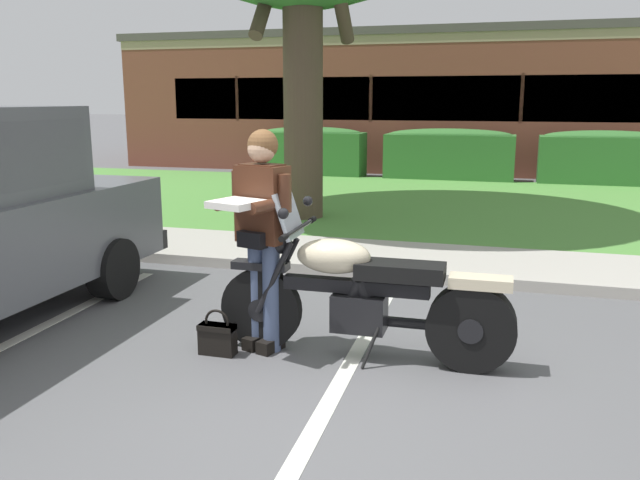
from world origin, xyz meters
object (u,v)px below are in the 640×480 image
at_px(hedge_center_left, 449,153).
at_px(motorcycle, 373,297).
at_px(hedge_left, 311,150).
at_px(brick_building, 521,101).
at_px(hedge_center_right, 604,157).
at_px(handbag, 217,336).
at_px(rider_person, 261,223).

bearing_deg(hedge_center_left, motorcycle, -87.34).
height_order(motorcycle, hedge_left, motorcycle).
relative_size(motorcycle, brick_building, 0.10).
xyz_separation_m(hedge_left, hedge_center_right, (6.86, 0.00, 0.00)).
height_order(hedge_left, hedge_center_right, same).
bearing_deg(motorcycle, hedge_left, 109.24).
distance_m(hedge_left, hedge_center_left, 3.43).
bearing_deg(hedge_left, handbag, -76.40).
xyz_separation_m(motorcycle, handbag, (-1.15, -0.24, -0.34)).
bearing_deg(hedge_center_left, handbag, -93.10).
height_order(rider_person, hedge_left, rider_person).
distance_m(motorcycle, hedge_left, 12.01).
bearing_deg(hedge_center_right, handbag, -109.31).
bearing_deg(handbag, hedge_left, 103.60).
bearing_deg(rider_person, motorcycle, 3.15).
height_order(motorcycle, hedge_center_left, motorcycle).
relative_size(rider_person, brick_building, 0.08).
bearing_deg(rider_person, hedge_center_right, 71.73).
height_order(handbag, hedge_center_right, hedge_center_right).
height_order(hedge_center_right, brick_building, brick_building).
distance_m(motorcycle, hedge_center_right, 11.70).
distance_m(handbag, hedge_center_right, 12.28).
relative_size(rider_person, hedge_left, 0.64).
distance_m(rider_person, hedge_center_left, 11.39).
xyz_separation_m(rider_person, hedge_center_right, (3.76, 11.38, -0.36)).
distance_m(hedge_center_left, brick_building, 5.71).
distance_m(rider_person, handbag, 0.93).
relative_size(motorcycle, hedge_center_left, 0.74).
bearing_deg(hedge_left, brick_building, 46.86).
bearing_deg(handbag, motorcycle, 11.96).
bearing_deg(motorcycle, brick_building, 86.36).
xyz_separation_m(hedge_center_left, hedge_center_right, (3.43, 0.00, -0.00)).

